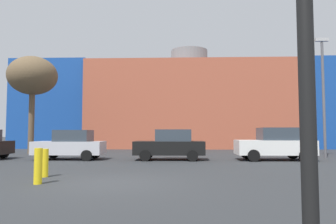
% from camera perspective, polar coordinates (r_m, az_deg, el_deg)
% --- Properties ---
extents(ground_plane, '(200.00, 200.00, 0.00)m').
position_cam_1_polar(ground_plane, '(10.09, -10.38, -12.50)').
color(ground_plane, '#2D3033').
extents(building_backdrop, '(35.40, 10.55, 10.55)m').
position_cam_1_polar(building_backdrop, '(34.40, 3.91, 0.97)').
color(building_backdrop, '#B2563D').
rests_on(building_backdrop, ground_plane).
extents(parked_car_1, '(3.91, 1.92, 1.69)m').
position_cam_1_polar(parked_car_1, '(19.00, -17.23, -5.70)').
color(parked_car_1, silver).
rests_on(parked_car_1, ground_plane).
extents(parked_car_2, '(3.97, 1.95, 1.72)m').
position_cam_1_polar(parked_car_2, '(17.95, 0.42, -5.95)').
color(parked_car_2, black).
rests_on(parked_car_2, ground_plane).
extents(parked_car_3, '(4.21, 2.06, 1.82)m').
position_cam_1_polar(parked_car_3, '(18.74, 18.82, -5.50)').
color(parked_car_3, white).
rests_on(parked_car_3, ground_plane).
extents(bare_tree_0, '(3.60, 3.60, 7.25)m').
position_cam_1_polar(bare_tree_0, '(25.81, -23.31, 5.90)').
color(bare_tree_0, brown).
rests_on(bare_tree_0, ground_plane).
extents(bollard_yellow_0, '(0.24, 0.24, 0.98)m').
position_cam_1_polar(bollard_yellow_0, '(11.91, -21.41, -8.58)').
color(bollard_yellow_0, yellow).
rests_on(bollard_yellow_0, ground_plane).
extents(bollard_yellow_1, '(0.24, 0.24, 1.08)m').
position_cam_1_polar(bollard_yellow_1, '(10.37, -22.45, -9.04)').
color(bollard_yellow_1, yellow).
rests_on(bollard_yellow_1, ground_plane).
extents(street_lamp, '(0.80, 0.24, 7.45)m').
position_cam_1_polar(street_lamp, '(21.78, 26.30, 3.77)').
color(street_lamp, '#59595E').
rests_on(street_lamp, ground_plane).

